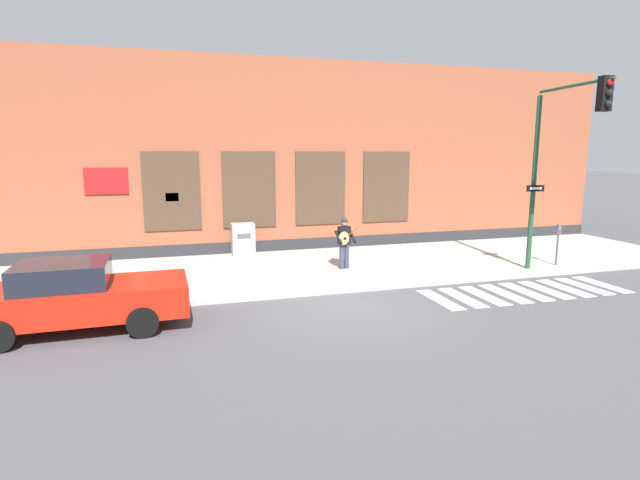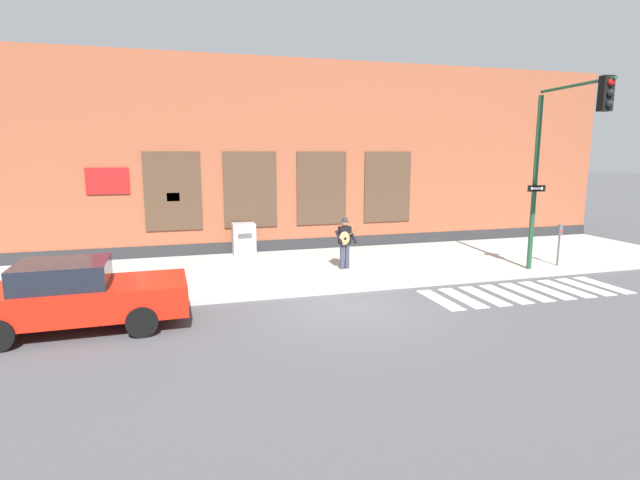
{
  "view_description": "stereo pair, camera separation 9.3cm",
  "coord_description": "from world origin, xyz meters",
  "px_view_note": "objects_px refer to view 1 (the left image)",
  "views": [
    {
      "loc": [
        -4.14,
        -11.36,
        3.83
      ],
      "look_at": [
        -0.3,
        1.5,
        1.48
      ],
      "focal_mm": 28.0,
      "sensor_mm": 36.0,
      "label": 1
    },
    {
      "loc": [
        -4.05,
        -11.39,
        3.83
      ],
      "look_at": [
        -0.3,
        1.5,
        1.48
      ],
      "focal_mm": 28.0,
      "sensor_mm": 36.0,
      "label": 2
    }
  ],
  "objects_px": {
    "red_car": "(75,296)",
    "traffic_light": "(559,147)",
    "parking_meter": "(558,237)",
    "busker": "(344,240)",
    "utility_box": "(243,239)"
  },
  "relations": [
    {
      "from": "red_car",
      "to": "traffic_light",
      "type": "height_order",
      "value": "traffic_light"
    },
    {
      "from": "traffic_light",
      "to": "parking_meter",
      "type": "relative_size",
      "value": 3.92
    },
    {
      "from": "red_car",
      "to": "busker",
      "type": "bearing_deg",
      "value": 24.46
    },
    {
      "from": "busker",
      "to": "utility_box",
      "type": "relative_size",
      "value": 1.41
    },
    {
      "from": "traffic_light",
      "to": "utility_box",
      "type": "distance_m",
      "value": 10.8
    },
    {
      "from": "busker",
      "to": "utility_box",
      "type": "bearing_deg",
      "value": 131.81
    },
    {
      "from": "traffic_light",
      "to": "busker",
      "type": "bearing_deg",
      "value": 154.22
    },
    {
      "from": "red_car",
      "to": "traffic_light",
      "type": "xyz_separation_m",
      "value": [
        12.99,
        0.62,
        3.22
      ]
    },
    {
      "from": "traffic_light",
      "to": "parking_meter",
      "type": "distance_m",
      "value": 3.42
    },
    {
      "from": "red_car",
      "to": "traffic_light",
      "type": "relative_size",
      "value": 0.82
    },
    {
      "from": "busker",
      "to": "traffic_light",
      "type": "relative_size",
      "value": 0.29
    },
    {
      "from": "parking_meter",
      "to": "utility_box",
      "type": "bearing_deg",
      "value": 154.52
    },
    {
      "from": "parking_meter",
      "to": "busker",
      "type": "bearing_deg",
      "value": 167.73
    },
    {
      "from": "busker",
      "to": "traffic_light",
      "type": "xyz_separation_m",
      "value": [
        5.64,
        -2.72,
        2.92
      ]
    },
    {
      "from": "traffic_light",
      "to": "parking_meter",
      "type": "bearing_deg",
      "value": 42.24
    }
  ]
}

